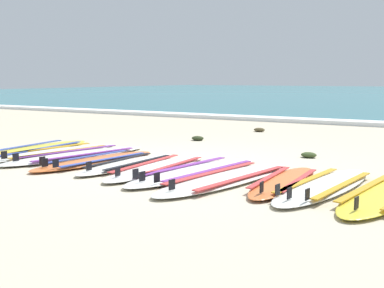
% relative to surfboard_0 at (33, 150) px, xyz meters
% --- Properties ---
extents(ground_plane, '(80.00, 80.00, 0.00)m').
position_rel_surfboard_0_xyz_m(ground_plane, '(2.79, 0.17, -0.04)').
color(ground_plane, '#C1B599').
extents(wave_foam_strip, '(80.00, 0.70, 0.11)m').
position_rel_surfboard_0_xyz_m(wave_foam_strip, '(2.79, 7.51, 0.02)').
color(wave_foam_strip, white).
rests_on(wave_foam_strip, ground).
extents(surfboard_0, '(0.76, 2.58, 0.18)m').
position_rel_surfboard_0_xyz_m(surfboard_0, '(0.00, 0.00, 0.00)').
color(surfboard_0, yellow).
rests_on(surfboard_0, ground).
extents(surfboard_1, '(1.04, 2.56, 0.18)m').
position_rel_surfboard_0_xyz_m(surfboard_1, '(0.53, -0.06, 0.00)').
color(surfboard_1, silver).
rests_on(surfboard_1, ground).
extents(surfboard_2, '(1.19, 2.63, 0.18)m').
position_rel_surfboard_0_xyz_m(surfboard_2, '(1.06, -0.05, -0.00)').
color(surfboard_2, white).
rests_on(surfboard_2, ground).
extents(surfboard_3, '(0.86, 2.22, 0.18)m').
position_rel_surfboard_0_xyz_m(surfboard_3, '(1.64, -0.28, 0.00)').
color(surfboard_3, orange).
rests_on(surfboard_3, ground).
extents(surfboard_4, '(0.56, 1.99, 0.18)m').
position_rel_surfboard_0_xyz_m(surfboard_4, '(2.21, -0.24, 0.00)').
color(surfboard_4, silver).
rests_on(surfboard_4, ground).
extents(surfboard_5, '(0.58, 2.21, 0.18)m').
position_rel_surfboard_0_xyz_m(surfboard_5, '(2.71, -0.25, 0.00)').
color(surfboard_5, white).
rests_on(surfboard_5, ground).
extents(surfboard_6, '(1.02, 2.55, 0.18)m').
position_rel_surfboard_0_xyz_m(surfboard_6, '(3.29, -0.23, 0.00)').
color(surfboard_6, white).
rests_on(surfboard_6, ground).
extents(surfboard_7, '(1.05, 2.57, 0.18)m').
position_rel_surfboard_0_xyz_m(surfboard_7, '(3.81, -0.40, 0.00)').
color(surfboard_7, silver).
rests_on(surfboard_7, ground).
extents(surfboard_8, '(0.54, 1.93, 0.18)m').
position_rel_surfboard_0_xyz_m(surfboard_8, '(4.46, -0.25, 0.00)').
color(surfboard_8, orange).
rests_on(surfboard_8, ground).
extents(surfboard_9, '(0.85, 2.33, 0.18)m').
position_rel_surfboard_0_xyz_m(surfboard_9, '(4.92, -0.22, 0.00)').
color(surfboard_9, silver).
rests_on(surfboard_9, ground).
extents(seaweed_clump_near_shoreline, '(0.26, 0.20, 0.09)m').
position_rel_surfboard_0_xyz_m(seaweed_clump_near_shoreline, '(2.13, 4.71, 0.01)').
color(seaweed_clump_near_shoreline, '#4C4228').
rests_on(seaweed_clump_near_shoreline, ground).
extents(seaweed_clump_mid_sand, '(0.25, 0.20, 0.09)m').
position_rel_surfboard_0_xyz_m(seaweed_clump_mid_sand, '(1.67, 2.65, 0.01)').
color(seaweed_clump_mid_sand, '#2D381E').
rests_on(seaweed_clump_mid_sand, ground).
extents(seaweed_clump_by_the_boards, '(0.24, 0.19, 0.08)m').
position_rel_surfboard_0_xyz_m(seaweed_clump_by_the_boards, '(4.16, 1.74, 0.01)').
color(seaweed_clump_by_the_boards, '#384723').
rests_on(seaweed_clump_by_the_boards, ground).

